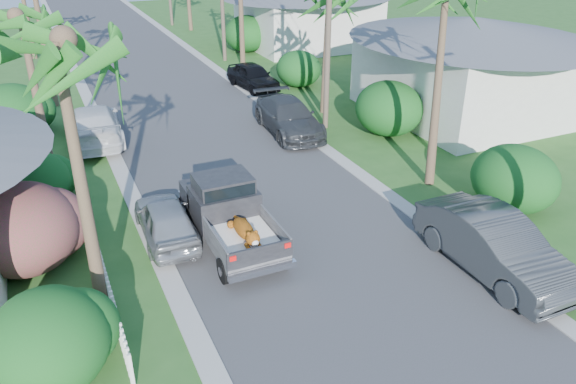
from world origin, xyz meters
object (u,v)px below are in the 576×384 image
parked_car_rf (253,76)px  house_right_near (467,71)px  parked_car_rn (494,245)px  parked_car_rm (289,117)px  parked_car_lf (94,124)px  palm_l_b (20,17)px  palm_l_a (55,43)px  parked_car_ln (166,220)px  utility_pole_b (328,30)px  house_right_far (307,17)px  pickup_truck (227,210)px

parked_car_rf → house_right_near: house_right_near is taller
parked_car_rn → house_right_near: bearing=53.1°
parked_car_rm → house_right_near: (9.31, -1.09, 1.46)m
parked_car_rm → parked_car_lf: size_ratio=0.93×
parked_car_lf → palm_l_b: bearing=64.0°
palm_l_a → parked_car_ln: bearing=51.1°
parked_car_rf → palm_l_b: size_ratio=0.57×
parked_car_lf → utility_pole_b: bearing=169.0°
palm_l_b → parked_car_rn: bearing=-46.6°
utility_pole_b → parked_car_lf: bearing=165.6°
parked_car_rn → parked_car_lf: parked_car_rn is taller
parked_car_rn → palm_l_a: bearing=165.5°
parked_car_rf → palm_l_b: 15.50m
palm_l_b → house_right_near: palm_l_b is taller
house_right_near → house_right_far: (0.00, 18.00, -0.10)m
parked_car_ln → palm_l_a: palm_l_a is taller
parked_car_ln → utility_pole_b: size_ratio=0.44×
parked_car_rn → parked_car_rf: parked_car_rn is taller
parked_car_rn → house_right_far: bearing=73.5°
house_right_near → utility_pole_b: (-7.40, 1.00, 2.38)m
parked_car_rn → parked_car_rf: bearing=88.3°
utility_pole_b → house_right_far: bearing=66.5°
house_right_near → parked_car_rm: bearing=173.3°
parked_car_rf → house_right_far: (8.14, 9.34, 1.40)m
parked_car_ln → palm_l_b: 8.68m
palm_l_b → parked_car_rm: bearing=5.9°
parked_car_lf → palm_l_a: size_ratio=0.69×
parked_car_ln → house_right_far: house_right_far is taller
house_right_near → pickup_truck: bearing=-155.6°
parked_car_rn → palm_l_b: size_ratio=0.70×
house_right_far → pickup_truck: bearing=-121.2°
parked_car_ln → parked_car_lf: 9.74m
parked_car_rf → palm_l_b: bearing=-150.0°
parked_car_lf → palm_l_a: (-1.46, -12.66, 6.11)m
palm_l_b → house_right_near: bearing=0.0°
parked_car_rn → parked_car_lf: bearing=120.3°
parked_car_lf → house_right_near: bearing=171.7°
palm_l_b → utility_pole_b: size_ratio=0.82×
palm_l_a → palm_l_b: bearing=93.8°
pickup_truck → palm_l_b: size_ratio=0.69×
parked_car_lf → house_right_near: 18.16m
house_right_far → parked_car_rm: bearing=-118.8°
pickup_truck → house_right_near: (15.03, 6.82, 1.21)m
parked_car_ln → utility_pole_b: (9.41, 7.04, 3.93)m
palm_l_b → palm_l_a: bearing=-86.2°
palm_l_a → utility_pole_b: size_ratio=0.91×
parked_car_ln → parked_car_rm: bearing=-134.6°
parked_car_rm → parked_car_ln: 10.35m
pickup_truck → parked_car_ln: pickup_truck is taller
house_right_near → house_right_far: size_ratio=1.00×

